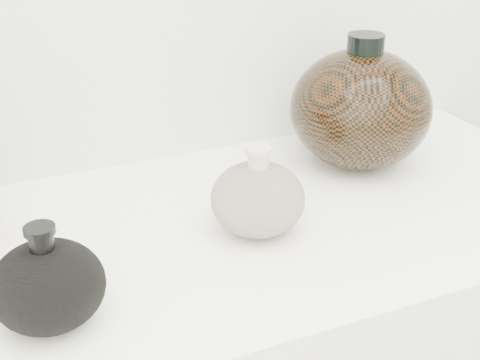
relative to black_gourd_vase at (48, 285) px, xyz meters
name	(u,v)px	position (x,y,z in m)	size (l,w,h in m)	color
black_gourd_vase	(48,285)	(0.00, 0.00, 0.00)	(0.15, 0.15, 0.12)	black
cream_gourd_vase	(258,198)	(0.29, 0.09, 0.00)	(0.15, 0.15, 0.12)	#C0B695
right_round_pot	(360,108)	(0.53, 0.22, 0.05)	(0.29, 0.29, 0.21)	black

